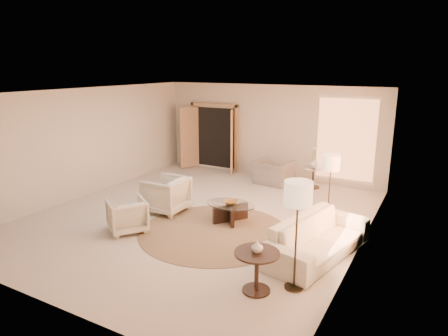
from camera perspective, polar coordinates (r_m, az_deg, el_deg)
The scene contains 18 objects.
room at distance 8.81m, azimuth -3.54°, elevation 1.62°, with size 7.04×8.04×2.83m.
windows_right at distance 7.69m, azimuth 19.14°, elevation -1.44°, with size 0.10×6.40×2.40m, color #FF9F66, non-canonical shape.
window_back_corner at distance 11.60m, azimuth 17.00°, elevation 3.89°, with size 1.70×0.10×2.40m, color #FF9F66, non-canonical shape.
curtains_right at distance 8.58m, azimuth 19.87°, elevation -0.26°, with size 0.06×5.20×2.60m, color #CBB593, non-canonical shape.
french_doors at distance 13.04m, azimuth -1.56°, elevation 4.37°, with size 1.95×0.66×2.16m.
area_rug at distance 8.38m, azimuth -1.36°, elevation -9.06°, with size 3.13×3.13×0.01m, color #473424.
sofa at distance 7.47m, azimuth 13.31°, elevation -9.62°, with size 2.41×0.94×0.70m, color beige.
armchair_left at distance 9.45m, azimuth -8.30°, elevation -3.53°, with size 0.89×0.83×0.91m, color beige.
armchair_right at distance 8.52m, azimuth -13.68°, elevation -6.40°, with size 0.74×0.69×0.76m, color beige.
accent_chair at distance 11.62m, azimuth 6.97°, elevation -0.09°, with size 1.04×0.67×0.91m, color gray.
coffee_table at distance 8.82m, azimuth 0.95°, elevation -6.08°, with size 1.13×1.13×0.41m.
end_table at distance 6.19m, azimuth 4.70°, elevation -13.59°, with size 0.69×0.69×0.65m.
side_table at distance 11.46m, azimuth 12.61°, elevation -1.06°, with size 0.50×0.50×0.59m.
floor_lamp_near at distance 8.64m, azimuth 15.04°, elevation 0.30°, with size 0.37×0.37×1.54m.
floor_lamp_far at distance 5.94m, azimuth 10.54°, elevation -4.28°, with size 0.42×0.42×1.73m.
bowl at distance 8.75m, azimuth 0.95°, elevation -4.92°, with size 0.31×0.31×0.08m, color brown.
end_vase at distance 6.06m, azimuth 4.75°, elevation -11.14°, with size 0.18×0.18×0.19m, color silver.
side_vase at distance 11.37m, azimuth 12.71°, elevation 0.65°, with size 0.24×0.24×0.25m, color silver.
Camera 1 is at (4.63, -7.23, 3.35)m, focal length 32.00 mm.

